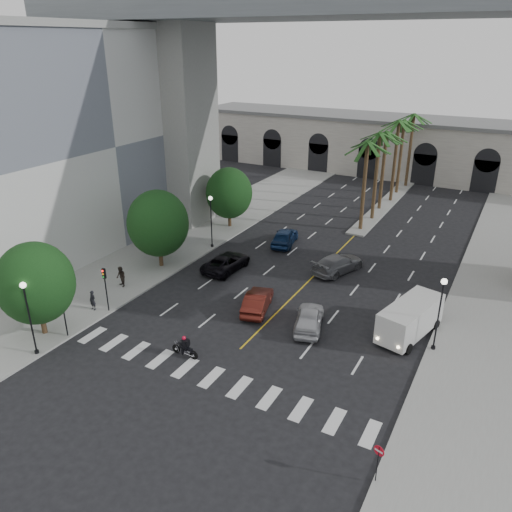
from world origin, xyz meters
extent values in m
plane|color=black|center=(0.00, 0.00, 0.00)|extent=(140.00, 140.00, 0.00)
cube|color=gray|center=(-15.00, 15.00, 0.07)|extent=(8.00, 100.00, 0.15)
cube|color=gray|center=(15.00, 15.00, 0.07)|extent=(8.00, 100.00, 0.15)
cube|color=gray|center=(0.00, 38.00, 0.10)|extent=(2.00, 24.00, 0.20)
cube|color=silver|center=(-27.00, 12.00, 10.00)|extent=(16.00, 32.00, 20.00)
cube|color=gray|center=(-27.00, 12.00, 20.30)|extent=(16.50, 32.50, 0.60)
cube|color=beige|center=(0.00, 55.00, 4.00)|extent=(70.00, 10.00, 8.00)
cube|color=slate|center=(0.00, 55.00, 8.25)|extent=(71.00, 10.50, 0.50)
cube|color=gray|center=(-18.50, 22.00, 10.40)|extent=(5.00, 6.00, 20.80)
cylinder|color=#47331E|center=(0.00, 28.00, 4.75)|extent=(0.40, 0.40, 9.50)
cylinder|color=#47331E|center=(0.10, 32.00, 4.90)|extent=(0.40, 0.40, 9.80)
cylinder|color=#47331E|center=(-0.20, 36.00, 4.65)|extent=(0.40, 0.40, 9.30)
cylinder|color=#47331E|center=(0.15, 40.00, 5.05)|extent=(0.40, 0.40, 10.10)
cylinder|color=#47331E|center=(-0.10, 44.00, 4.80)|extent=(0.40, 0.40, 9.60)
cylinder|color=#47331E|center=(0.20, 48.00, 4.95)|extent=(0.40, 0.40, 9.90)
cylinder|color=#382616|center=(-13.00, -3.00, 1.17)|extent=(0.36, 0.36, 2.34)
ellipsoid|color=black|center=(-13.00, -3.00, 4.03)|extent=(5.20, 5.20, 5.72)
cylinder|color=#382616|center=(-13.00, 10.00, 1.22)|extent=(0.36, 0.36, 2.45)
ellipsoid|color=black|center=(-13.00, 10.00, 4.22)|extent=(5.44, 5.44, 5.98)
cylinder|color=#382616|center=(-13.00, 22.00, 1.13)|extent=(0.36, 0.36, 2.27)
ellipsoid|color=black|center=(-13.00, 22.00, 3.91)|extent=(5.04, 5.04, 5.54)
cylinder|color=black|center=(-11.40, -5.00, 0.18)|extent=(0.28, 0.28, 0.36)
cylinder|color=black|center=(-11.40, -5.00, 2.60)|extent=(0.11, 0.11, 5.00)
sphere|color=white|center=(-11.40, -5.00, 5.15)|extent=(0.40, 0.40, 0.40)
cylinder|color=black|center=(-11.40, 16.00, 0.18)|extent=(0.28, 0.28, 0.36)
cylinder|color=black|center=(-11.40, 16.00, 2.60)|extent=(0.11, 0.11, 5.00)
sphere|color=white|center=(-11.40, 16.00, 5.15)|extent=(0.40, 0.40, 0.40)
cylinder|color=black|center=(11.40, 8.00, 0.18)|extent=(0.28, 0.28, 0.36)
cylinder|color=black|center=(11.40, 8.00, 2.60)|extent=(0.11, 0.11, 5.00)
sphere|color=white|center=(11.40, 8.00, 5.15)|extent=(0.40, 0.40, 0.40)
cylinder|color=black|center=(-11.30, -2.50, 1.75)|extent=(0.10, 0.10, 3.50)
cube|color=black|center=(-11.30, -2.50, 3.25)|extent=(0.25, 0.18, 0.80)
cylinder|color=black|center=(-11.30, 1.50, 1.75)|extent=(0.10, 0.10, 3.50)
cube|color=black|center=(-11.30, 1.50, 3.25)|extent=(0.25, 0.18, 0.80)
cylinder|color=black|center=(-3.51, -0.36, 0.30)|extent=(0.61, 0.13, 0.61)
cylinder|color=black|center=(-2.05, -0.44, 0.30)|extent=(0.61, 0.13, 0.61)
cube|color=silver|center=(-2.73, -0.40, 0.39)|extent=(0.42, 0.30, 0.26)
cube|color=black|center=(-2.88, -0.39, 0.67)|extent=(0.57, 0.25, 0.20)
cube|color=black|center=(-2.43, -0.42, 0.63)|extent=(0.47, 0.27, 0.12)
cylinder|color=black|center=(-3.29, -0.37, 0.89)|extent=(0.06, 0.56, 0.03)
cube|color=black|center=(-2.66, -0.41, 1.01)|extent=(0.28, 0.40, 0.53)
cube|color=black|center=(-2.50, -0.41, 1.07)|extent=(0.16, 0.31, 0.39)
sphere|color=red|center=(-2.80, -0.40, 1.36)|extent=(0.26, 0.26, 0.26)
imported|color=#ACACB1|center=(2.98, 6.69, 0.80)|extent=(3.20, 5.07, 1.61)
imported|color=#47130E|center=(-1.50, 7.18, 0.77)|extent=(2.84, 4.94, 1.54)
imported|color=black|center=(-7.43, 12.29, 0.74)|extent=(2.70, 5.43, 1.48)
imported|color=slate|center=(1.50, 16.72, 0.80)|extent=(3.88, 5.92, 1.59)
imported|color=#10254C|center=(-5.45, 20.28, 0.84)|extent=(2.96, 5.25, 1.69)
cube|color=silver|center=(9.50, 9.10, 1.41)|extent=(3.56, 6.23, 2.18)
cube|color=black|center=(8.81, 6.42, 1.69)|extent=(2.02, 0.76, 0.92)
cylinder|color=black|center=(7.99, 7.36, 0.38)|extent=(0.48, 0.81, 0.76)
cylinder|color=black|center=(9.99, 6.85, 0.38)|extent=(0.48, 0.81, 0.76)
cylinder|color=black|center=(9.01, 11.36, 0.38)|extent=(0.48, 0.81, 0.76)
cylinder|color=black|center=(11.01, 10.85, 0.38)|extent=(0.48, 0.81, 0.76)
imported|color=black|center=(-12.40, 1.05, 0.93)|extent=(0.59, 0.41, 1.56)
imported|color=black|center=(-13.23, 5.05, 1.03)|extent=(1.07, 0.98, 1.76)
cylinder|color=black|center=(11.11, -4.50, 1.10)|extent=(0.05, 0.05, 2.19)
cylinder|color=red|center=(11.11, -4.50, 1.97)|extent=(0.53, 0.20, 0.55)
cube|color=silver|center=(11.11, -4.50, 1.97)|extent=(0.41, 0.15, 0.09)
camera|label=1|loc=(14.44, -22.27, 19.07)|focal=35.00mm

